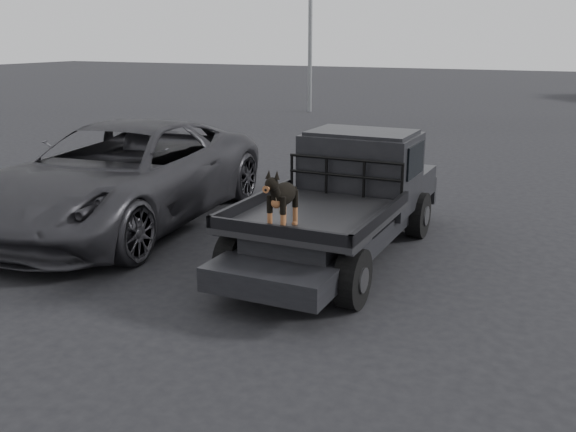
% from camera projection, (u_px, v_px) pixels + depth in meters
% --- Properties ---
extents(ground, '(120.00, 120.00, 0.00)m').
position_uv_depth(ground, '(289.00, 292.00, 8.41)').
color(ground, black).
rests_on(ground, ground).
extents(flatbed_ute, '(2.00, 5.40, 0.92)m').
position_uv_depth(flatbed_ute, '(339.00, 228.00, 9.65)').
color(flatbed_ute, black).
rests_on(flatbed_ute, ground).
extents(ute_cab, '(1.72, 1.30, 0.88)m').
position_uv_depth(ute_cab, '(361.00, 158.00, 10.23)').
color(ute_cab, black).
rests_on(ute_cab, flatbed_ute).
extents(headache_rack, '(1.80, 0.08, 0.55)m').
position_uv_depth(headache_rack, '(345.00, 177.00, 9.62)').
color(headache_rack, black).
rests_on(headache_rack, flatbed_ute).
extents(dog, '(0.32, 0.60, 0.74)m').
position_uv_depth(dog, '(283.00, 199.00, 7.96)').
color(dog, black).
rests_on(dog, flatbed_ute).
extents(parked_suv, '(3.63, 6.68, 1.78)m').
position_uv_depth(parked_suv, '(122.00, 175.00, 11.25)').
color(parked_suv, '#2F2F34').
rests_on(parked_suv, ground).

